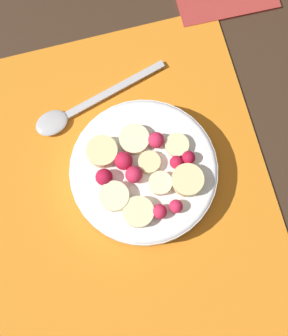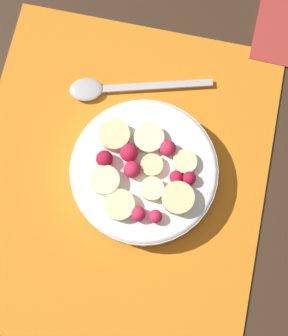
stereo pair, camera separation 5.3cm
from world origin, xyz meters
name	(u,v)px [view 2 (the right image)]	position (x,y,z in m)	size (l,w,h in m)	color
ground_plane	(118,183)	(0.00, 0.00, 0.00)	(3.00, 3.00, 0.00)	#382619
placemat	(118,183)	(0.00, 0.00, 0.00)	(0.43, 0.36, 0.01)	orange
fruit_bowl	(144,172)	(-0.02, 0.03, 0.03)	(0.17, 0.17, 0.05)	white
spoon	(109,88)	(-0.12, -0.04, 0.01)	(0.07, 0.18, 0.01)	#B2B2B7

